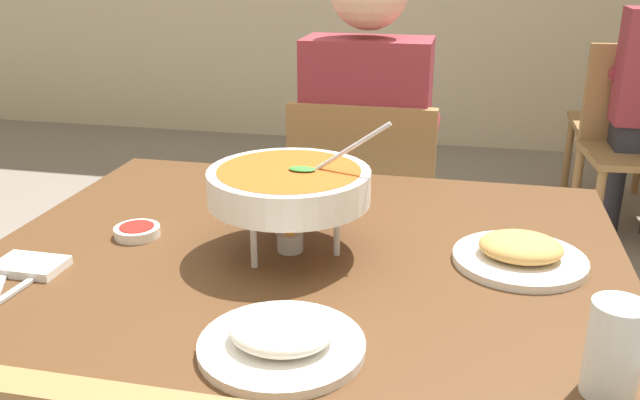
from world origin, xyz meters
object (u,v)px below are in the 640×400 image
object	(u,v)px
dining_table_main	(303,302)
sauce_dish	(137,231)
chair_bg_corner	(637,111)
diner_main	(368,147)
drink_glass	(613,354)
appetizer_plate	(520,253)
curry_bowl	(289,187)
chair_bg_middle	(633,134)
chair_diner_main	(364,223)
rice_plate	(281,338)

from	to	relation	value
dining_table_main	sauce_dish	world-z (taller)	sauce_dish
dining_table_main	chair_bg_corner	distance (m)	2.85
chair_bg_corner	diner_main	bearing A→B (deg)	-122.64
drink_glass	appetizer_plate	bearing A→B (deg)	103.54
curry_bowl	chair_bg_middle	bearing A→B (deg)	63.44
curry_bowl	drink_glass	distance (m)	0.61
diner_main	appetizer_plate	bearing A→B (deg)	-62.94
curry_bowl	sauce_dish	world-z (taller)	curry_bowl
drink_glass	chair_bg_middle	distance (m)	2.52
appetizer_plate	curry_bowl	bearing A→B (deg)	-174.69
chair_bg_corner	dining_table_main	bearing A→B (deg)	-113.78
chair_diner_main	chair_bg_corner	distance (m)	2.16
diner_main	dining_table_main	bearing A→B (deg)	-90.00
dining_table_main	drink_glass	world-z (taller)	drink_glass
rice_plate	chair_bg_middle	distance (m)	2.64
sauce_dish	chair_bg_corner	size ratio (longest dim) A/B	0.10
chair_bg_corner	chair_bg_middle	bearing A→B (deg)	-103.27
appetizer_plate	drink_glass	world-z (taller)	drink_glass
dining_table_main	chair_bg_middle	size ratio (longest dim) A/B	1.33
rice_plate	sauce_dish	bearing A→B (deg)	139.49
dining_table_main	chair_bg_corner	size ratio (longest dim) A/B	1.33
chair_diner_main	drink_glass	distance (m)	1.26
dining_table_main	chair_bg_middle	bearing A→B (deg)	63.94
appetizer_plate	chair_bg_corner	distance (m)	2.69
diner_main	drink_glass	xyz separation A→B (m)	(0.49, -1.15, 0.08)
chair_bg_middle	rice_plate	bearing A→B (deg)	-111.87
chair_bg_middle	drink_glass	bearing A→B (deg)	-102.54
curry_bowl	chair_bg_middle	xyz separation A→B (m)	(1.06, 2.11, -0.38)
dining_table_main	sauce_dish	xyz separation A→B (m)	(-0.34, -0.00, 0.12)
chair_bg_corner	rice_plate	bearing A→B (deg)	-110.48
chair_diner_main	diner_main	world-z (taller)	diner_main
sauce_dish	drink_glass	distance (m)	0.89
chair_diner_main	chair_bg_middle	bearing A→B (deg)	52.18
dining_table_main	curry_bowl	xyz separation A→B (m)	(-0.02, -0.00, 0.24)
chair_diner_main	dining_table_main	bearing A→B (deg)	-90.00
chair_bg_middle	dining_table_main	bearing A→B (deg)	-116.06
sauce_dish	chair_bg_middle	distance (m)	2.53
dining_table_main	chair_diner_main	bearing A→B (deg)	90.00
sauce_dish	chair_bg_corner	world-z (taller)	chair_bg_corner
chair_bg_middle	sauce_dish	bearing A→B (deg)	-123.03
chair_bg_middle	chair_bg_corner	size ratio (longest dim) A/B	1.00
chair_diner_main	diner_main	xyz separation A→B (m)	(0.00, 0.03, 0.24)
diner_main	curry_bowl	size ratio (longest dim) A/B	3.94
dining_table_main	appetizer_plate	world-z (taller)	appetizer_plate
rice_plate	diner_main	bearing A→B (deg)	92.54
chair_diner_main	sauce_dish	distance (m)	0.89
chair_diner_main	curry_bowl	world-z (taller)	curry_bowl
diner_main	rice_plate	world-z (taller)	diner_main
curry_bowl	sauce_dish	distance (m)	0.34
rice_plate	chair_bg_middle	size ratio (longest dim) A/B	0.27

